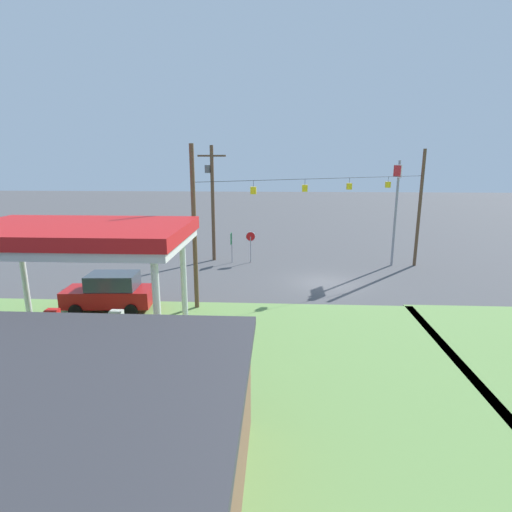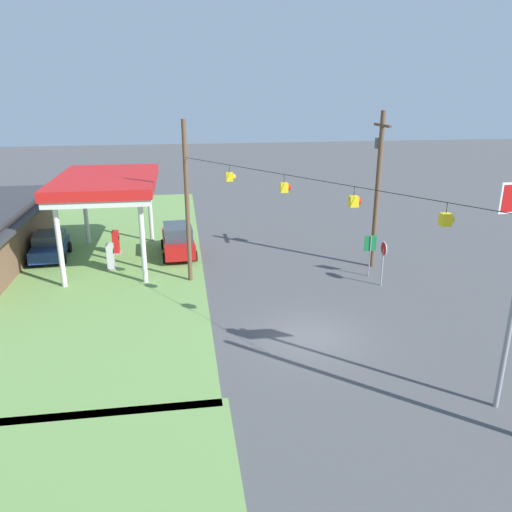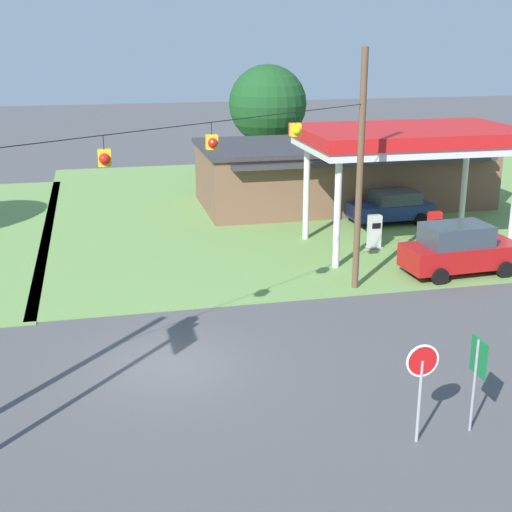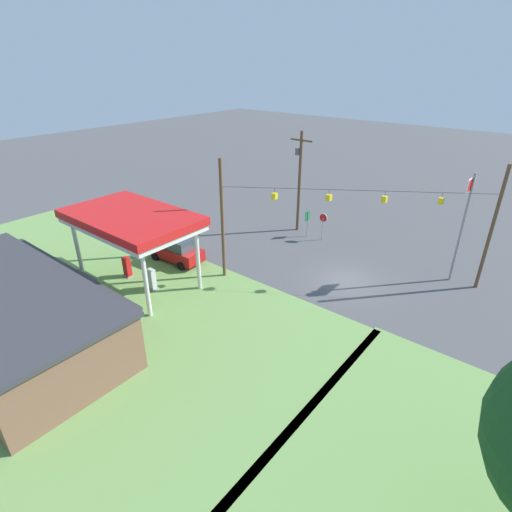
# 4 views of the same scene
# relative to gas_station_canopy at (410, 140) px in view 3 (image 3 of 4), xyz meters

# --- Properties ---
(ground_plane) EXTENTS (160.00, 160.00, 0.00)m
(ground_plane) POSITION_rel_gas_station_canopy_xyz_m (-11.56, -9.63, -4.82)
(ground_plane) COLOR #4C4C4F
(grass_verge_station_corner) EXTENTS (36.00, 28.00, 0.04)m
(grass_verge_station_corner) POSITION_rel_gas_station_canopy_xyz_m (2.00, 8.59, -4.80)
(grass_verge_station_corner) COLOR #6B934C
(grass_verge_station_corner) RESTS_ON ground
(gas_station_canopy) EXTENTS (9.32, 5.72, 5.34)m
(gas_station_canopy) POSITION_rel_gas_station_canopy_xyz_m (0.00, 0.00, 0.00)
(gas_station_canopy) COLOR silver
(gas_station_canopy) RESTS_ON ground
(gas_station_store) EXTENTS (15.81, 7.65, 3.48)m
(gas_station_store) POSITION_rel_gas_station_canopy_xyz_m (0.07, 8.57, -3.06)
(gas_station_store) COLOR brown
(gas_station_store) RESTS_ON ground
(fuel_pump_near) EXTENTS (0.71, 0.56, 1.56)m
(fuel_pump_near) POSITION_rel_gas_station_canopy_xyz_m (-1.44, -0.00, -4.08)
(fuel_pump_near) COLOR gray
(fuel_pump_near) RESTS_ON ground
(fuel_pump_far) EXTENTS (0.71, 0.56, 1.56)m
(fuel_pump_far) POSITION_rel_gas_station_canopy_xyz_m (1.44, -0.00, -4.08)
(fuel_pump_far) COLOR gray
(fuel_pump_far) RESTS_ON ground
(car_at_pumps_front) EXTENTS (4.74, 2.33, 2.07)m
(car_at_pumps_front) POSITION_rel_gas_station_canopy_xyz_m (0.54, -3.99, -3.78)
(car_at_pumps_front) COLOR #AD1414
(car_at_pumps_front) RESTS_ON ground
(car_at_pumps_rear) EXTENTS (4.16, 2.29, 1.65)m
(car_at_pumps_rear) POSITION_rel_gas_station_canopy_xyz_m (1.06, 3.99, -3.95)
(car_at_pumps_rear) COLOR navy
(car_at_pumps_rear) RESTS_ON ground
(stop_sign_roadside) EXTENTS (0.80, 0.08, 2.50)m
(stop_sign_roadside) POSITION_rel_gas_station_canopy_xyz_m (-6.31, -14.92, -3.00)
(stop_sign_roadside) COLOR #99999E
(stop_sign_roadside) RESTS_ON ground
(route_sign) EXTENTS (0.10, 0.70, 2.40)m
(route_sign) POSITION_rel_gas_station_canopy_xyz_m (-4.81, -14.76, -3.10)
(route_sign) COLOR gray
(route_sign) RESTS_ON ground
(signal_span_gantry) EXTENTS (15.29, 10.24, 8.78)m
(signal_span_gantry) POSITION_rel_gas_station_canopy_xyz_m (-11.56, -9.64, -0.03)
(signal_span_gantry) COLOR brown
(signal_span_gantry) RESTS_ON ground
(tree_behind_station) EXTENTS (5.08, 5.08, 7.28)m
(tree_behind_station) POSITION_rel_gas_station_canopy_xyz_m (-2.07, 17.44, -0.09)
(tree_behind_station) COLOR #4C3828
(tree_behind_station) RESTS_ON ground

